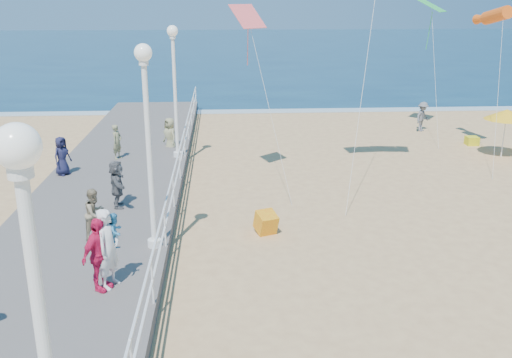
{
  "coord_description": "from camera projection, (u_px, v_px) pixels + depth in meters",
  "views": [
    {
      "loc": [
        -3.49,
        -14.13,
        6.8
      ],
      "look_at": [
        -2.5,
        2.0,
        1.6
      ],
      "focal_mm": 40.0,
      "sensor_mm": 36.0,
      "label": 1
    }
  ],
  "objects": [
    {
      "name": "kite_diamond_green",
      "position": [
        431.0,
        5.0,
        28.33
      ],
      "size": [
        1.8,
        1.83,
        0.62
      ],
      "primitive_type": "cube",
      "rotation": [
        0.46,
        0.0,
        0.97
      ],
      "color": "green"
    },
    {
      "name": "spectator_3",
      "position": [
        99.0,
        255.0,
        12.78
      ],
      "size": [
        0.87,
        1.09,
        1.74
      ],
      "primitive_type": "imported",
      "rotation": [
        0.0,
        0.0,
        1.06
      ],
      "color": "#D71A4E",
      "rests_on": "boardwalk"
    },
    {
      "name": "woman_holding_toddler",
      "position": [
        109.0,
        248.0,
        12.9
      ],
      "size": [
        0.69,
        0.81,
        1.9
      ],
      "primitive_type": "imported",
      "rotation": [
        0.0,
        0.0,
        1.17
      ],
      "color": "silver",
      "rests_on": "boardwalk"
    },
    {
      "name": "kite_diamond_pink",
      "position": [
        248.0,
        16.0,
        19.95
      ],
      "size": [
        1.38,
        1.34,
        0.81
      ],
      "primitive_type": "cube",
      "rotation": [
        0.79,
        0.0,
        0.71
      ],
      "color": "#FF5D5F"
    },
    {
      "name": "lamp_post_mid",
      "position": [
        148.0,
        127.0,
        14.28
      ],
      "size": [
        0.44,
        0.44,
        5.32
      ],
      "color": "white",
      "rests_on": "boardwalk"
    },
    {
      "name": "ground",
      "position": [
        351.0,
        255.0,
        15.71
      ],
      "size": [
        160.0,
        160.0,
        0.0
      ],
      "primitive_type": "plane",
      "color": "tan",
      "rests_on": "ground"
    },
    {
      "name": "railing",
      "position": [
        164.0,
        217.0,
        15.04
      ],
      "size": [
        0.05,
        42.0,
        0.55
      ],
      "color": "white",
      "rests_on": "boardwalk"
    },
    {
      "name": "beach_umbrella",
      "position": [
        507.0,
        114.0,
        24.67
      ],
      "size": [
        1.9,
        1.9,
        2.14
      ],
      "color": "white",
      "rests_on": "ground"
    },
    {
      "name": "lamp_post_near",
      "position": [
        41.0,
        323.0,
        5.73
      ],
      "size": [
        0.44,
        0.44,
        5.32
      ],
      "color": "white",
      "rests_on": "boardwalk"
    },
    {
      "name": "box_kite",
      "position": [
        266.0,
        224.0,
        17.01
      ],
      "size": [
        0.77,
        0.86,
        0.74
      ],
      "primitive_type": "cube",
      "rotation": [
        0.31,
        0.0,
        0.38
      ],
      "color": "#E1580D",
      "rests_on": "ground"
    },
    {
      "name": "beach_walker_a",
      "position": [
        422.0,
        117.0,
        29.85
      ],
      "size": [
        1.13,
        1.09,
        1.55
      ],
      "primitive_type": "imported",
      "rotation": [
        0.0,
        0.0,
        0.73
      ],
      "color": "slate",
      "rests_on": "ground"
    },
    {
      "name": "surf_line",
      "position": [
        278.0,
        111.0,
        35.18
      ],
      "size": [
        160.0,
        1.2,
        0.04
      ],
      "primitive_type": "cube",
      "color": "silver",
      "rests_on": "ground"
    },
    {
      "name": "beach_walker_c",
      "position": [
        170.0,
        136.0,
        25.36
      ],
      "size": [
        0.92,
        0.98,
        1.68
      ],
      "primitive_type": "imported",
      "rotation": [
        0.0,
        0.0,
        -0.94
      ],
      "color": "gray",
      "rests_on": "ground"
    },
    {
      "name": "spectator_5",
      "position": [
        117.0,
        184.0,
        17.92
      ],
      "size": [
        0.72,
        1.48,
        1.53
      ],
      "primitive_type": "imported",
      "rotation": [
        0.0,
        0.0,
        1.77
      ],
      "color": "#55565A",
      "rests_on": "boardwalk"
    },
    {
      "name": "beach_chair_right",
      "position": [
        472.0,
        141.0,
        27.25
      ],
      "size": [
        0.55,
        0.55,
        0.4
      ],
      "primitive_type": "cube",
      "color": "yellow",
      "rests_on": "ground"
    },
    {
      "name": "ocean",
      "position": [
        246.0,
        48.0,
        77.47
      ],
      "size": [
        160.0,
        90.0,
        0.05
      ],
      "primitive_type": "cube",
      "color": "#0C2D48",
      "rests_on": "ground"
    },
    {
      "name": "boardwalk",
      "position": [
        74.0,
        255.0,
        15.22
      ],
      "size": [
        5.0,
        44.0,
        0.4
      ],
      "primitive_type": "cube",
      "color": "#68635E",
      "rests_on": "ground"
    },
    {
      "name": "spectator_1",
      "position": [
        95.0,
        214.0,
        15.59
      ],
      "size": [
        0.79,
        0.87,
        1.44
      ],
      "primitive_type": "imported",
      "rotation": [
        0.0,
        0.0,
        1.12
      ],
      "color": "gray",
      "rests_on": "boardwalk"
    },
    {
      "name": "toddler_held",
      "position": [
        115.0,
        232.0,
        12.95
      ],
      "size": [
        0.48,
        0.53,
        0.89
      ],
      "primitive_type": "imported",
      "rotation": [
        0.0,
        0.0,
        1.17
      ],
      "color": "#328ABE",
      "rests_on": "boardwalk"
    },
    {
      "name": "spectator_4",
      "position": [
        62.0,
        156.0,
        21.2
      ],
      "size": [
        0.79,
        0.85,
        1.46
      ],
      "primitive_type": "imported",
      "rotation": [
        0.0,
        0.0,
        0.97
      ],
      "color": "#1A1B3A",
      "rests_on": "boardwalk"
    },
    {
      "name": "lamp_post_far",
      "position": [
        174.0,
        78.0,
        22.83
      ],
      "size": [
        0.44,
        0.44,
        5.32
      ],
      "color": "white",
      "rests_on": "boardwalk"
    },
    {
      "name": "spectator_6",
      "position": [
        117.0,
        142.0,
        23.33
      ],
      "size": [
        0.51,
        0.61,
        1.42
      ],
      "primitive_type": "imported",
      "rotation": [
        0.0,
        0.0,
        1.17
      ],
      "color": "#7E7E57",
      "rests_on": "boardwalk"
    },
    {
      "name": "kite_windsock",
      "position": [
        497.0,
        15.0,
        24.07
      ],
      "size": [
        0.98,
        2.54,
        1.05
      ],
      "primitive_type": "cylinder",
      "rotation": [
        1.36,
        0.0,
        0.17
      ],
      "color": "#E85613"
    }
  ]
}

